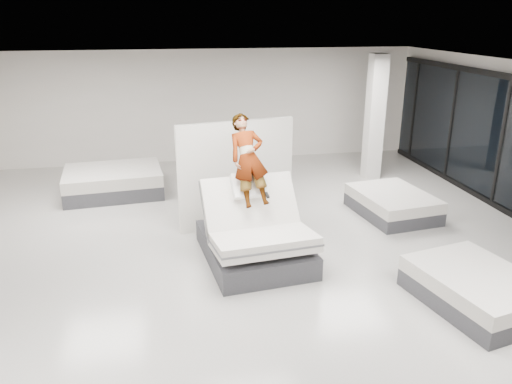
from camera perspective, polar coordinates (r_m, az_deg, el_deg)
room at (r=7.93m, az=-0.44°, el=1.33°), size 14.00×14.04×3.20m
hero_bed at (r=8.71m, az=-0.12°, el=-5.19°), size 1.91×2.38×1.50m
person at (r=8.68m, az=-0.81°, el=1.45°), size 0.78×1.70×1.12m
remote at (r=8.49m, az=1.29°, el=-0.35°), size 0.07×0.15×0.08m
divider_panel at (r=9.96m, az=-2.26°, el=2.00°), size 2.36×0.54×2.16m
flat_bed_right_far at (r=11.13m, az=15.33°, el=-1.30°), size 1.60×1.99×0.50m
flat_bed_right_near at (r=8.20m, az=23.92°, el=-10.09°), size 1.76×2.12×0.51m
flat_bed_left_far at (r=12.46m, az=-15.98°, el=1.15°), size 2.39×1.88×0.62m
column at (r=13.29m, az=13.40°, el=8.26°), size 0.40×0.40×3.20m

